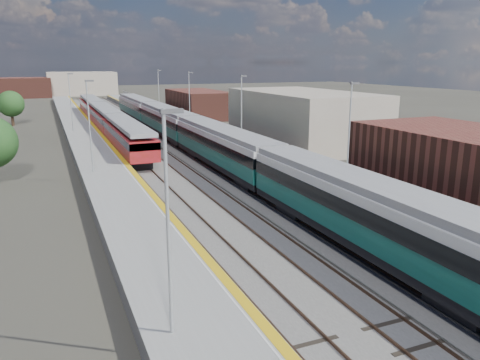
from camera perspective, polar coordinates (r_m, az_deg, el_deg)
ground at (r=58.24m, az=-8.92°, el=4.23°), size 320.00×320.00×0.00m
ballast_bed at (r=60.17m, az=-11.58°, el=4.46°), size 10.50×155.00×0.06m
tracks at (r=61.90m, az=-11.35°, el=4.81°), size 8.96×160.00×0.17m
platform_right at (r=61.93m, az=-4.74°, el=5.44°), size 4.70×155.00×8.52m
platform_left at (r=59.19m, az=-18.08°, el=4.37°), size 4.30×155.00×8.52m
buildings at (r=144.47m, az=-25.15°, el=13.18°), size 72.00×185.50×40.00m
green_train at (r=53.19m, az=-6.06°, el=5.98°), size 3.05×84.75×3.35m
red_train at (r=70.68m, az=-16.12°, el=7.31°), size 2.83×57.36×3.57m
tree_c at (r=83.34m, az=-26.17°, el=8.33°), size 4.09×4.09×5.54m
tree_d at (r=75.34m, az=7.21°, el=9.05°), size 3.88×3.88×5.26m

